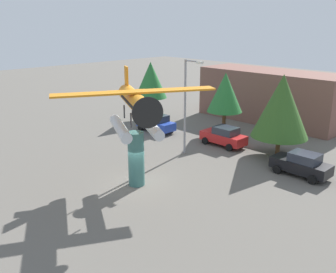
% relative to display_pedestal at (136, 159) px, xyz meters
% --- Properties ---
extents(ground_plane, '(140.00, 140.00, 0.00)m').
position_rel_display_pedestal_xyz_m(ground_plane, '(0.00, 0.00, -1.87)').
color(ground_plane, '#605B54').
extents(display_pedestal, '(1.10, 1.10, 3.75)m').
position_rel_display_pedestal_xyz_m(display_pedestal, '(0.00, 0.00, 0.00)').
color(display_pedestal, '#386B66').
rests_on(display_pedestal, ground).
extents(floatplane_monument, '(7.10, 9.69, 4.00)m').
position_rel_display_pedestal_xyz_m(floatplane_monument, '(0.12, -0.06, 3.55)').
color(floatplane_monument, silver).
rests_on(floatplane_monument, display_pedestal).
extents(car_near_blue, '(4.20, 2.02, 1.76)m').
position_rel_display_pedestal_xyz_m(car_near_blue, '(-8.69, 9.82, -0.99)').
color(car_near_blue, '#2847B7').
rests_on(car_near_blue, ground).
extents(car_mid_red, '(4.20, 2.02, 1.76)m').
position_rel_display_pedestal_xyz_m(car_mid_red, '(-1.08, 11.08, -0.99)').
color(car_mid_red, red).
rests_on(car_mid_red, ground).
extents(car_far_black, '(4.20, 2.02, 1.76)m').
position_rel_display_pedestal_xyz_m(car_far_black, '(7.10, 9.55, -0.99)').
color(car_far_black, black).
rests_on(car_far_black, ground).
extents(streetlight_primary, '(1.84, 0.28, 7.87)m').
position_rel_display_pedestal_xyz_m(streetlight_primary, '(-1.98, 7.08, 2.70)').
color(streetlight_primary, gray).
rests_on(streetlight_primary, ground).
extents(storefront_building, '(15.98, 5.57, 5.58)m').
position_rel_display_pedestal_xyz_m(storefront_building, '(-3.11, 22.00, 0.92)').
color(storefront_building, brown).
rests_on(storefront_building, ground).
extents(tree_west, '(3.59, 3.59, 6.49)m').
position_rel_display_pedestal_xyz_m(tree_west, '(-12.85, 12.86, 2.60)').
color(tree_west, brown).
rests_on(tree_west, ground).
extents(tree_east, '(3.39, 3.39, 6.13)m').
position_rel_display_pedestal_xyz_m(tree_east, '(-3.19, 13.76, 2.35)').
color(tree_east, brown).
rests_on(tree_east, ground).
extents(tree_center_back, '(4.60, 4.60, 6.79)m').
position_rel_display_pedestal_xyz_m(tree_center_back, '(3.72, 12.10, 2.36)').
color(tree_center_back, brown).
rests_on(tree_center_back, ground).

